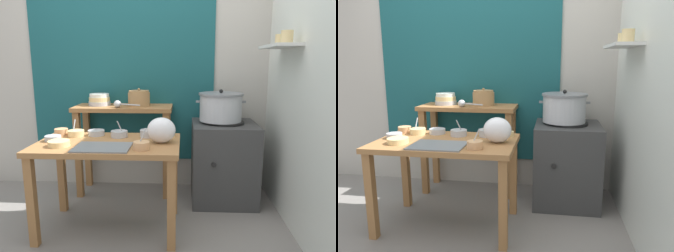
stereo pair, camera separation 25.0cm
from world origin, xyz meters
TOP-DOWN VIEW (x-y plane):
  - ground_plane at (0.00, 0.00)m, footprint 9.00×9.00m
  - wall_back at (0.08, 1.10)m, footprint 4.40×0.12m
  - wall_right at (1.40, 0.20)m, footprint 0.30×3.20m
  - prep_table at (-0.09, 0.10)m, footprint 1.10×0.66m
  - back_shelf_table at (-0.10, 0.83)m, footprint 0.96×0.40m
  - stove_block at (0.88, 0.70)m, footprint 0.60×0.61m
  - steamer_pot at (0.84, 0.72)m, footprint 0.46×0.42m
  - clay_pot at (0.05, 0.83)m, footprint 0.21×0.21m
  - bowl_stack_enamel at (-0.35, 0.86)m, footprint 0.22×0.22m
  - ladle at (-0.13, 0.71)m, footprint 0.26×0.13m
  - serving_tray at (-0.09, -0.07)m, footprint 0.40×0.28m
  - plastic_bag at (0.32, 0.09)m, footprint 0.22×0.16m
  - prep_bowl_0 at (-0.04, 0.27)m, footprint 0.14×0.14m
  - prep_bowl_1 at (-0.42, -0.04)m, footprint 0.16×0.16m
  - prep_bowl_2 at (-0.40, 0.28)m, footprint 0.13×0.13m
  - prep_bowl_3 at (-0.24, 0.31)m, footprint 0.14×0.14m
  - prep_bowl_4 at (0.20, 0.29)m, footprint 0.15×0.15m
  - prep_bowl_5 at (-0.53, 0.11)m, footprint 0.12×0.12m
  - prep_bowl_6 at (0.37, 0.30)m, footprint 0.11×0.11m
  - prep_bowl_7 at (-0.54, 0.32)m, footprint 0.11×0.11m
  - prep_bowl_8 at (0.20, -0.10)m, footprint 0.11×0.11m

SIDE VIEW (x-z plane):
  - ground_plane at x=0.00m, z-range 0.00..0.00m
  - stove_block at x=0.88m, z-range -0.01..0.77m
  - prep_table at x=-0.09m, z-range 0.25..0.97m
  - back_shelf_table at x=-0.10m, z-range 0.23..1.13m
  - serving_tray at x=-0.09m, z-range 0.72..0.73m
  - prep_bowl_1 at x=-0.42m, z-range 0.72..0.76m
  - prep_bowl_6 at x=0.37m, z-range 0.72..0.76m
  - prep_bowl_5 at x=-0.53m, z-range 0.72..0.77m
  - prep_bowl_3 at x=-0.24m, z-range 0.72..0.77m
  - prep_bowl_2 at x=-0.40m, z-range 0.68..0.82m
  - prep_bowl_0 at x=-0.04m, z-range 0.68..0.82m
  - prep_bowl_7 at x=-0.54m, z-range 0.72..0.78m
  - prep_bowl_4 at x=0.20m, z-range 0.72..0.78m
  - prep_bowl_8 at x=0.20m, z-range 0.68..0.82m
  - plastic_bag at x=0.32m, z-range 0.72..0.92m
  - steamer_pot at x=0.84m, z-range 0.76..1.06m
  - ladle at x=-0.13m, z-range 0.90..0.97m
  - bowl_stack_enamel at x=-0.35m, z-range 0.90..1.01m
  - clay_pot at x=0.05m, z-range 0.89..1.06m
  - wall_right at x=1.40m, z-range 0.00..2.60m
  - wall_back at x=0.08m, z-range 0.00..2.60m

